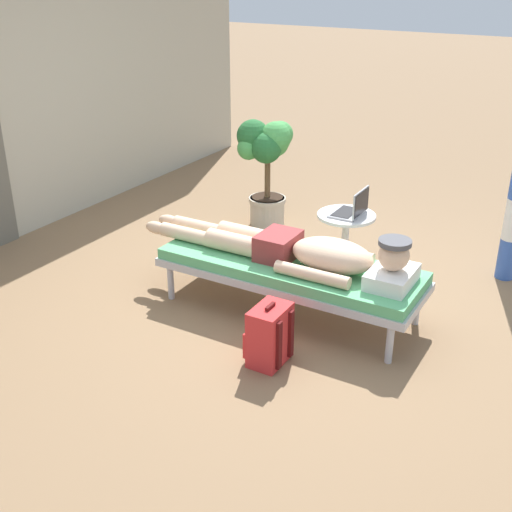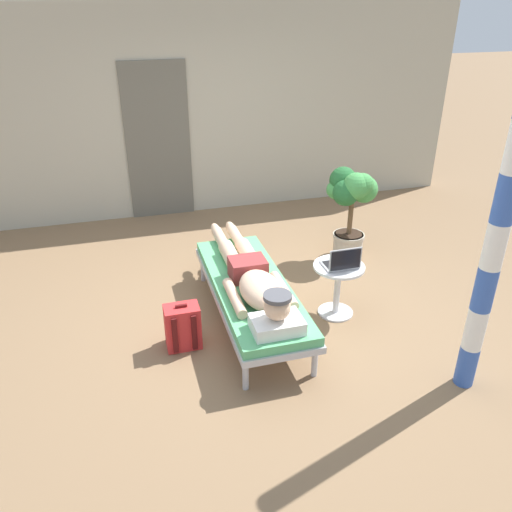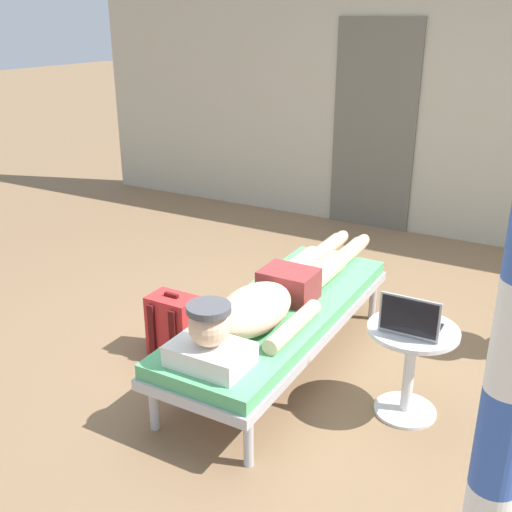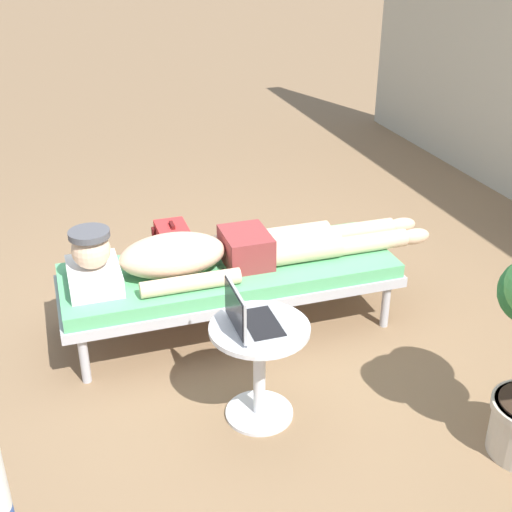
% 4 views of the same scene
% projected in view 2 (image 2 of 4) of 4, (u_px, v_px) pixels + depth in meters
% --- Properties ---
extents(ground_plane, '(40.00, 40.00, 0.00)m').
position_uv_depth(ground_plane, '(262.00, 310.00, 5.06)').
color(ground_plane, '#846647').
extents(house_wall_back, '(7.60, 0.20, 2.70)m').
position_uv_depth(house_wall_back, '(191.00, 113.00, 6.83)').
color(house_wall_back, '#B2AD99').
rests_on(house_wall_back, ground).
extents(house_door_panel, '(0.84, 0.03, 2.04)m').
position_uv_depth(house_door_panel, '(158.00, 142.00, 6.78)').
color(house_door_panel, '#625F54').
rests_on(house_door_panel, ground).
extents(lounge_chair, '(0.68, 1.97, 0.42)m').
position_uv_depth(lounge_chair, '(251.00, 290.00, 4.73)').
color(lounge_chair, '#B7B7BC').
rests_on(lounge_chair, ground).
extents(person_reclining, '(0.53, 2.17, 0.33)m').
position_uv_depth(person_reclining, '(254.00, 279.00, 4.57)').
color(person_reclining, white).
rests_on(person_reclining, lounge_chair).
extents(side_table, '(0.48, 0.48, 0.52)m').
position_uv_depth(side_table, '(338.00, 281.00, 4.85)').
color(side_table, silver).
rests_on(side_table, ground).
extents(laptop, '(0.31, 0.24, 0.23)m').
position_uv_depth(laptop, '(342.00, 262.00, 4.71)').
color(laptop, '#A5A8AD').
rests_on(laptop, side_table).
extents(backpack, '(0.30, 0.26, 0.42)m').
position_uv_depth(backpack, '(183.00, 327.00, 4.47)').
color(backpack, red).
rests_on(backpack, ground).
extents(potted_plant, '(0.56, 0.52, 1.05)m').
position_uv_depth(potted_plant, '(352.00, 199.00, 5.79)').
color(potted_plant, '#BFB29E').
rests_on(potted_plant, ground).
extents(porch_post, '(0.15, 0.15, 2.43)m').
position_uv_depth(porch_post, '(495.00, 246.00, 3.57)').
color(porch_post, '#3359B2').
rests_on(porch_post, ground).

